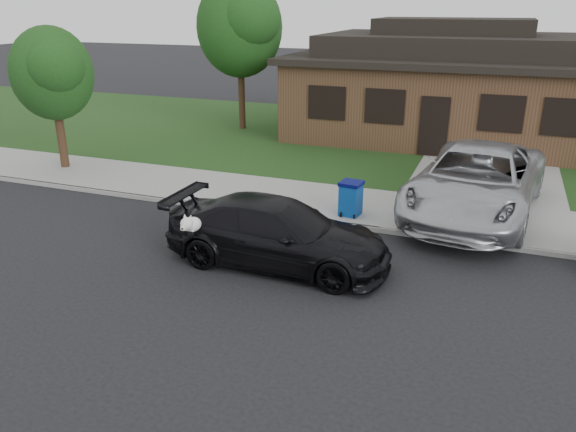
% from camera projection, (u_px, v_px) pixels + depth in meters
% --- Properties ---
extents(ground, '(120.00, 120.00, 0.00)m').
position_uv_depth(ground, '(175.00, 266.00, 12.16)').
color(ground, black).
rests_on(ground, ground).
extents(sidewalk, '(60.00, 3.00, 0.12)m').
position_uv_depth(sidewalk, '(265.00, 195.00, 16.50)').
color(sidewalk, gray).
rests_on(sidewalk, ground).
extents(curb, '(60.00, 0.12, 0.12)m').
position_uv_depth(curb, '(244.00, 211.00, 15.19)').
color(curb, gray).
rests_on(curb, ground).
extents(lawn, '(60.00, 13.00, 0.13)m').
position_uv_depth(lawn, '(340.00, 138.00, 23.49)').
color(lawn, '#193814').
rests_on(lawn, ground).
extents(driveway, '(4.50, 13.00, 0.14)m').
position_uv_depth(driveway, '(487.00, 170.00, 18.86)').
color(driveway, gray).
rests_on(driveway, ground).
extents(sedan, '(4.94, 2.31, 1.42)m').
position_uv_depth(sedan, '(277.00, 233.00, 12.05)').
color(sedan, black).
rests_on(sedan, ground).
extents(minivan, '(3.66, 6.63, 1.76)m').
position_uv_depth(minivan, '(476.00, 181.00, 14.52)').
color(minivan, '#B2B4BA').
rests_on(minivan, driveway).
extents(recycling_bin, '(0.61, 0.62, 0.91)m').
position_uv_depth(recycling_bin, '(351.00, 198.00, 14.62)').
color(recycling_bin, '#0E459A').
rests_on(recycling_bin, sidewalk).
extents(house, '(12.60, 8.60, 4.65)m').
position_uv_depth(house, '(448.00, 86.00, 23.16)').
color(house, '#422B1C').
rests_on(house, ground).
extents(tree_0, '(3.78, 3.60, 6.34)m').
position_uv_depth(tree_0, '(242.00, 25.00, 23.25)').
color(tree_0, '#332114').
rests_on(tree_0, ground).
extents(tree_2, '(2.73, 2.60, 4.59)m').
position_uv_depth(tree_2, '(53.00, 72.00, 17.92)').
color(tree_2, '#332114').
rests_on(tree_2, ground).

